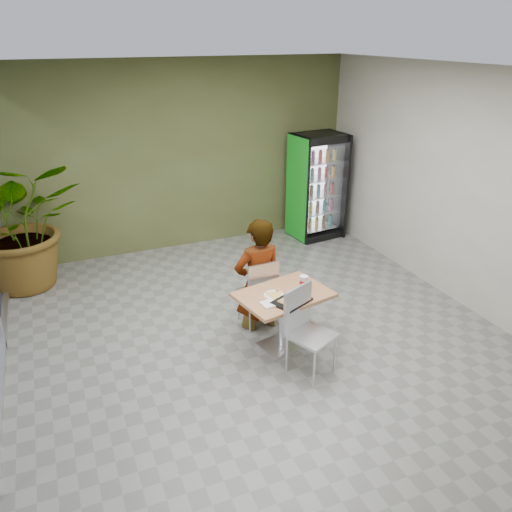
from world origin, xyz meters
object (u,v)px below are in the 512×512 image
object	(u,v)px
chair_near	(305,323)
chair_far	(260,289)
soda_cup	(304,283)
beverage_fridge	(317,187)
potted_plant	(22,225)
cafeteria_tray	(291,301)
seated_woman	(258,285)
dining_table	(283,309)

from	to	relation	value
chair_near	chair_far	bearing A→B (deg)	71.89
chair_far	soda_cup	bearing A→B (deg)	118.19
beverage_fridge	potted_plant	xyz separation A→B (m)	(-4.98, -0.10, 0.02)
cafeteria_tray	potted_plant	distance (m)	4.27
chair_far	soda_cup	distance (m)	0.70
beverage_fridge	potted_plant	world-z (taller)	potted_plant
soda_cup	cafeteria_tray	bearing A→B (deg)	-140.70
chair_far	soda_cup	xyz separation A→B (m)	(0.33, -0.55, 0.28)
chair_far	beverage_fridge	size ratio (longest dim) A/B	0.50
seated_woman	soda_cup	size ratio (longest dim) A/B	10.08
seated_woman	dining_table	bearing A→B (deg)	94.17
cafeteria_tray	dining_table	bearing A→B (deg)	87.78
dining_table	soda_cup	world-z (taller)	soda_cup
dining_table	seated_woman	size ratio (longest dim) A/B	0.66
soda_cup	cafeteria_tray	world-z (taller)	soda_cup
seated_woman	beverage_fridge	bearing A→B (deg)	-134.78
chair_far	cafeteria_tray	size ratio (longest dim) A/B	2.28
dining_table	soda_cup	xyz separation A→B (m)	(0.26, -0.00, 0.30)
seated_woman	potted_plant	world-z (taller)	potted_plant
soda_cup	dining_table	bearing A→B (deg)	179.69
dining_table	soda_cup	bearing A→B (deg)	-0.31
dining_table	chair_far	size ratio (longest dim) A/B	1.24
cafeteria_tray	chair_near	bearing A→B (deg)	-79.19
dining_table	seated_woman	xyz separation A→B (m)	(-0.07, 0.59, 0.06)
chair_near	soda_cup	size ratio (longest dim) A/B	5.74
chair_near	beverage_fridge	distance (m)	4.17
chair_far	beverage_fridge	bearing A→B (deg)	-134.16
seated_woman	beverage_fridge	size ratio (longest dim) A/B	0.93
seated_woman	potted_plant	size ratio (longest dim) A/B	0.92
dining_table	chair_near	size ratio (longest dim) A/B	1.16
chair_near	seated_woman	distance (m)	1.07
chair_near	soda_cup	distance (m)	0.57
dining_table	chair_far	bearing A→B (deg)	97.17
dining_table	chair_near	world-z (taller)	chair_near
beverage_fridge	seated_woman	bearing A→B (deg)	-138.54
dining_table	potted_plant	world-z (taller)	potted_plant
dining_table	cafeteria_tray	xyz separation A→B (m)	(-0.01, -0.22, 0.22)
seated_woman	cafeteria_tray	size ratio (longest dim) A/B	4.27
dining_table	chair_far	xyz separation A→B (m)	(-0.07, 0.54, 0.02)
dining_table	beverage_fridge	size ratio (longest dim) A/B	0.62
chair_far	cafeteria_tray	xyz separation A→B (m)	(0.06, -0.77, 0.20)
cafeteria_tray	potted_plant	size ratio (longest dim) A/B	0.21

